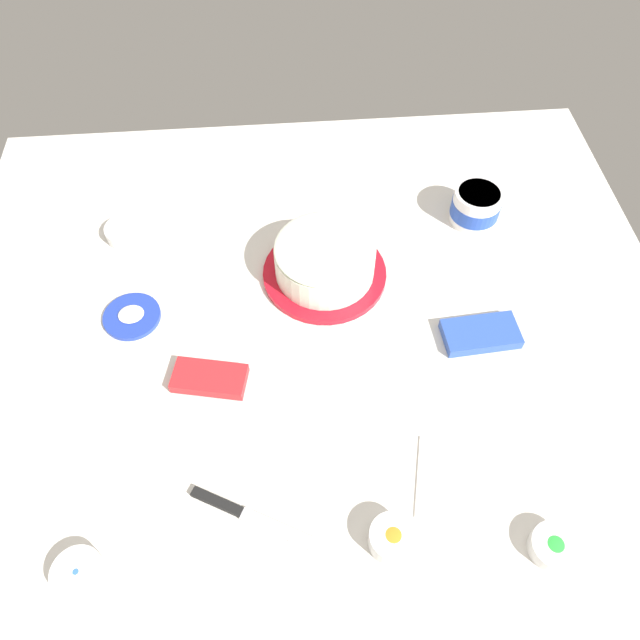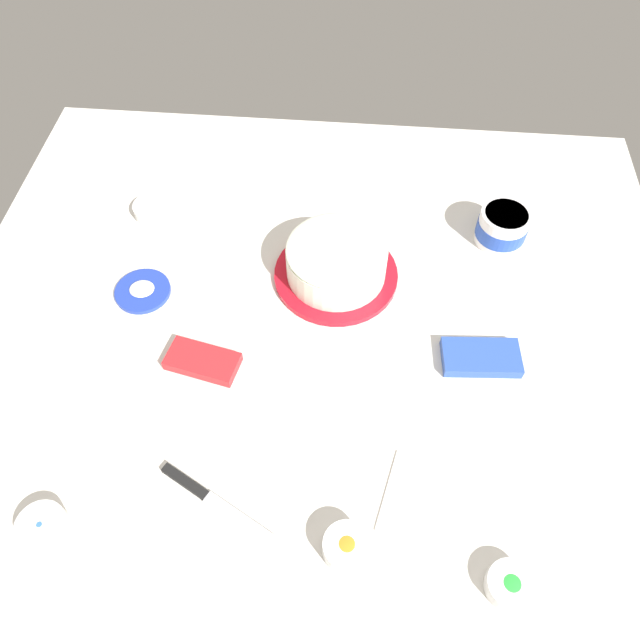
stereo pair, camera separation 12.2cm
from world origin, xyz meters
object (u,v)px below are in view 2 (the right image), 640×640
spreading_knife (207,496)px  sprinkle_bowl_yellow (154,209)px  sprinkle_bowl_blue (42,527)px  frosted_cake (336,263)px  frosting_tub (502,227)px  candy_box_lower (481,357)px  sprinkle_bowl_green (510,585)px  paper_napkin (428,502)px  sprinkle_bowl_orange (346,547)px  frosting_tub_lid (143,291)px  candy_box_upper (203,361)px

spreading_knife → sprinkle_bowl_yellow: size_ratio=2.33×
sprinkle_bowl_blue → frosted_cake: bearing=-127.0°
frosting_tub → candy_box_lower: frosting_tub is taller
sprinkle_bowl_green → paper_napkin: 0.18m
sprinkle_bowl_orange → frosting_tub_lid: bearing=-46.6°
paper_napkin → spreading_knife: bearing=3.6°
frosted_cake → sprinkle_bowl_yellow: 0.47m
spreading_knife → paper_napkin: size_ratio=1.45×
sprinkle_bowl_blue → frosting_tub_lid: bearing=-93.6°
frosting_tub_lid → sprinkle_bowl_yellow: (0.03, -0.24, 0.01)m
candy_box_upper → frosted_cake: bearing=-122.5°
spreading_knife → candy_box_lower: size_ratio=1.42×
sprinkle_bowl_green → candy_box_upper: size_ratio=0.54×
spreading_knife → candy_box_upper: (0.06, -0.27, 0.01)m
frosting_tub → frosting_tub_lid: bearing=16.1°
frosting_tub → paper_napkin: size_ratio=0.76×
frosting_tub → candy_box_lower: (0.06, 0.34, -0.03)m
candy_box_lower → paper_napkin: size_ratio=1.02×
sprinkle_bowl_blue → candy_box_upper: (-0.20, -0.34, -0.00)m
frosting_tub_lid → sprinkle_bowl_green: 0.91m
frosting_tub → spreading_knife: frosting_tub is taller
paper_napkin → frosting_tub_lid: bearing=-33.8°
candy_box_upper → paper_napkin: candy_box_upper is taller
sprinkle_bowl_orange → paper_napkin: sprinkle_bowl_orange is taller
frosted_cake → sprinkle_bowl_blue: frosted_cake is taller
frosted_cake → frosting_tub_lid: (0.41, 0.08, -0.04)m
sprinkle_bowl_green → sprinkle_bowl_orange: sprinkle_bowl_orange is taller
spreading_knife → candy_box_lower: (-0.49, -0.32, 0.01)m
sprinkle_bowl_blue → paper_napkin: (-0.64, -0.10, -0.01)m
sprinkle_bowl_yellow → candy_box_upper: size_ratio=0.66×
frosted_cake → candy_box_upper: frosted_cake is taller
frosted_cake → sprinkle_bowl_orange: (-0.06, 0.58, -0.03)m
spreading_knife → sprinkle_bowl_green: sprinkle_bowl_green is taller
sprinkle_bowl_orange → sprinkle_bowl_blue: bearing=1.3°
frosting_tub_lid → candy_box_lower: candy_box_lower is taller
spreading_knife → sprinkle_bowl_green: 0.52m
frosted_cake → frosting_tub: 0.39m
frosting_tub → sprinkle_bowl_yellow: bearing=-0.8°
candy_box_lower → spreading_knife: bearing=29.5°
frosting_tub_lid → sprinkle_bowl_green: bearing=144.0°
candy_box_upper → paper_napkin: size_ratio=0.95×
sprinkle_bowl_green → sprinkle_bowl_orange: 0.26m
paper_napkin → candy_box_upper: bearing=-28.6°
sprinkle_bowl_green → paper_napkin: sprinkle_bowl_green is taller
frosting_tub → sprinkle_bowl_blue: (0.81, 0.74, -0.03)m
sprinkle_bowl_yellow → candy_box_upper: bearing=116.3°
frosted_cake → sprinkle_bowl_green: 0.69m
frosting_tub → sprinkle_bowl_yellow: frosting_tub is taller
paper_napkin → frosting_tub: bearing=-105.1°
frosting_tub → candy_box_upper: (0.61, 0.39, -0.03)m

